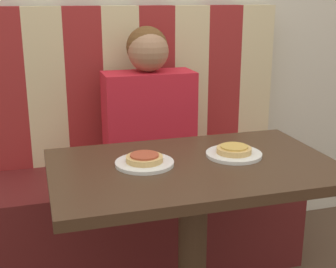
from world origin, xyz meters
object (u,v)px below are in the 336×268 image
plate_right (234,154)px  pizza_right (234,149)px  pizza_left (144,158)px  person (149,104)px  plate_left (145,163)px

plate_right → pizza_right: size_ratio=1.60×
plate_right → pizza_left: size_ratio=1.60×
plate_right → pizza_right: pizza_right is taller
person → pizza_left: size_ratio=5.35×
person → pizza_left: 0.60m
plate_left → person: bearing=74.5°
pizza_left → pizza_right: 0.32m
plate_left → pizza_right: bearing=-0.0°
person → plate_left: 0.60m
person → plate_left: size_ratio=3.34×
plate_left → pizza_left: size_ratio=1.60×
plate_right → pizza_left: 0.32m
person → plate_right: person is taller
pizza_left → pizza_right: bearing=0.0°
pizza_left → plate_left: bearing=90.0°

